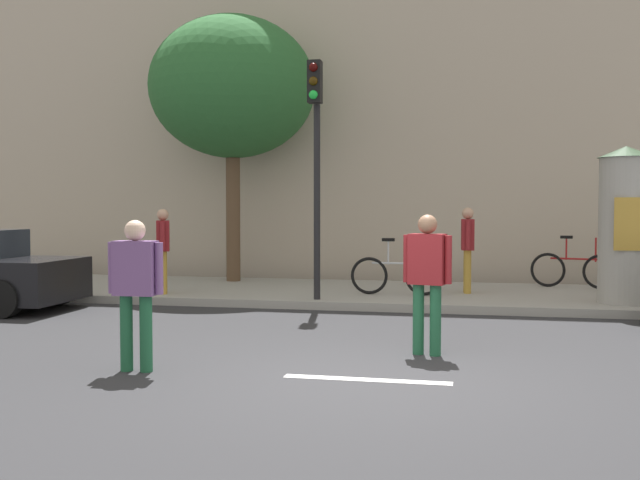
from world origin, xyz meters
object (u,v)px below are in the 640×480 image
object	(u,v)px
pedestrian_in_light_jacket	(163,243)
pedestrian_tallest	(468,242)
pedestrian_in_dark_shirt	(427,272)
traffic_light	(316,140)
bicycle_upright	(574,269)
bicycle_leaning	(396,275)
pedestrian_in_red_top	(136,281)
street_tree	(232,88)
poster_column	(625,224)

from	to	relation	value
pedestrian_in_light_jacket	pedestrian_tallest	bearing A→B (deg)	13.01
pedestrian_in_dark_shirt	pedestrian_in_light_jacket	xyz separation A→B (m)	(-5.35, 4.15, 0.10)
traffic_light	bicycle_upright	world-z (taller)	traffic_light
pedestrian_in_light_jacket	pedestrian_tallest	xyz separation A→B (m)	(5.80, 1.34, 0.02)
pedestrian_tallest	bicycle_leaning	world-z (taller)	pedestrian_tallest
pedestrian_in_red_top	pedestrian_tallest	bearing A→B (deg)	63.06
traffic_light	street_tree	distance (m)	4.19
pedestrian_in_red_top	pedestrian_in_dark_shirt	distance (m)	3.49
pedestrian_tallest	street_tree	bearing A→B (deg)	166.51
bicycle_leaning	bicycle_upright	world-z (taller)	same
poster_column	bicycle_upright	world-z (taller)	poster_column
pedestrian_tallest	poster_column	bearing A→B (deg)	-21.06
poster_column	bicycle_upright	size ratio (longest dim) A/B	1.59
street_tree	pedestrian_tallest	world-z (taller)	street_tree
street_tree	bicycle_leaning	size ratio (longest dim) A/B	3.38
pedestrian_in_dark_shirt	bicycle_upright	bearing A→B (deg)	68.87
pedestrian_in_dark_shirt	bicycle_upright	distance (m)	7.30
poster_column	pedestrian_in_light_jacket	xyz separation A→B (m)	(-8.50, -0.30, -0.41)
street_tree	bicycle_leaning	xyz separation A→B (m)	(3.92, -1.89, -3.99)
street_tree	pedestrian_tallest	distance (m)	6.37
poster_column	pedestrian_in_light_jacket	size ratio (longest dim) A/B	1.66
pedestrian_in_red_top	bicycle_leaning	xyz separation A→B (m)	(2.25, 6.41, -0.48)
pedestrian_tallest	pedestrian_in_dark_shirt	bearing A→B (deg)	-94.75
pedestrian_in_red_top	bicycle_leaning	distance (m)	6.81
traffic_light	pedestrian_tallest	xyz separation A→B (m)	(2.68, 1.70, -1.89)
traffic_light	bicycle_upright	size ratio (longest dim) A/B	2.49
pedestrian_tallest	pedestrian_in_red_top	bearing A→B (deg)	-116.94
pedestrian_in_dark_shirt	bicycle_leaning	bearing A→B (deg)	100.21
pedestrian_in_red_top	bicycle_leaning	bearing A→B (deg)	70.66
pedestrian_tallest	traffic_light	bearing A→B (deg)	-147.59
street_tree	pedestrian_in_light_jacket	bearing A→B (deg)	-102.07
street_tree	traffic_light	bearing A→B (deg)	-49.12
traffic_light	pedestrian_in_dark_shirt	world-z (taller)	traffic_light
pedestrian_in_red_top	bicycle_upright	bearing A→B (deg)	55.43
pedestrian_in_light_jacket	poster_column	bearing A→B (deg)	2.04
pedestrian_in_red_top	bicycle_leaning	world-z (taller)	pedestrian_in_red_top
poster_column	pedestrian_tallest	size ratio (longest dim) A/B	1.64
pedestrian_in_red_top	pedestrian_in_light_jacket	bearing A→B (deg)	111.29
poster_column	bicycle_upright	bearing A→B (deg)	102.72
traffic_light	pedestrian_in_red_top	bearing A→B (deg)	-99.53
pedestrian_in_red_top	pedestrian_tallest	size ratio (longest dim) A/B	1.01
pedestrian_in_light_jacket	bicycle_leaning	distance (m)	4.57
street_tree	pedestrian_in_dark_shirt	size ratio (longest dim) A/B	3.43
traffic_light	poster_column	bearing A→B (deg)	7.05
street_tree	bicycle_leaning	bearing A→B (deg)	-25.80
pedestrian_in_dark_shirt	street_tree	bearing A→B (deg)	125.36
pedestrian_tallest	bicycle_upright	world-z (taller)	pedestrian_tallest
pedestrian_in_red_top	traffic_light	bearing A→B (deg)	80.47
pedestrian_in_dark_shirt	bicycle_leaning	world-z (taller)	pedestrian_in_dark_shirt
pedestrian_in_dark_shirt	pedestrian_in_light_jacket	world-z (taller)	pedestrian_in_light_jacket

